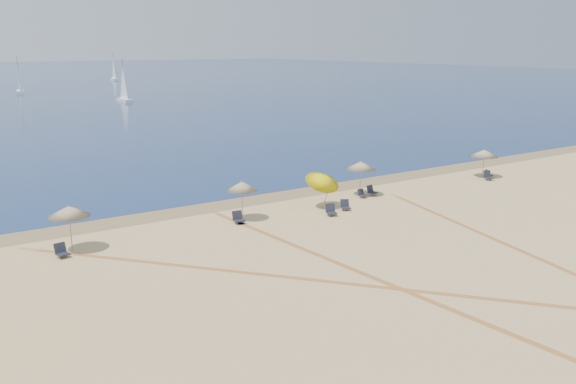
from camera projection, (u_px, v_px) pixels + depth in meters
The scene contains 19 objects.
ground at pixel (576, 322), 24.14m from camera, with size 160.00×160.00×0.00m, color tan.
wet_sand at pixel (256, 199), 43.44m from camera, with size 500.00×500.00×0.00m, color olive.
umbrella_1 at pixel (69, 211), 32.05m from camera, with size 2.14×2.14×2.50m.
umbrella_2 at pixel (242, 186), 37.81m from camera, with size 1.92×1.92×2.48m.
umbrella_3 at pixel (323, 179), 40.72m from camera, with size 2.29×2.29×2.73m.
umbrella_4 at pixel (361, 165), 43.99m from camera, with size 2.19×2.19×2.54m.
umbrella_5 at pixel (484, 153), 50.25m from camera, with size 2.31×2.31×2.33m.
chair_2 at pixel (61, 251), 31.51m from camera, with size 0.69×0.78×0.72m.
chair_3 at pixel (238, 218), 37.50m from camera, with size 0.70×0.80×0.74m.
chair_4 at pixel (331, 210), 39.23m from camera, with size 0.82×0.88×0.74m.
chair_5 at pixel (345, 205), 40.53m from camera, with size 0.79×0.84×0.69m.
chair_6 at pixel (362, 194), 43.83m from camera, with size 0.51×0.59×0.61m.
chair_7 at pixel (372, 191), 44.60m from camera, with size 0.65×0.74×0.70m.
chair_8 at pixel (488, 176), 49.59m from camera, with size 0.80×0.87×0.74m.
chair_9 at pixel (488, 174), 50.64m from camera, with size 0.69×0.74×0.61m.
sailboat_1 at pixel (124, 89), 117.57m from camera, with size 1.56×5.52×8.16m.
sailboat_2 at pixel (19, 82), 138.77m from camera, with size 2.44×5.78×8.36m.
sailboat_3 at pixel (114, 72), 190.39m from camera, with size 2.09×5.76×8.38m.
tire_tracks at pixel (396, 268), 30.00m from camera, with size 49.44×42.42×0.00m.
Camera 1 is at (-21.86, -12.11, 10.53)m, focal length 38.63 mm.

